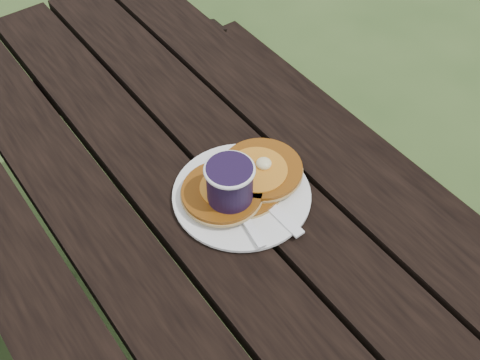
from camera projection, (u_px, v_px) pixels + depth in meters
picnic_table at (226, 346)px, 1.34m from camera, size 1.36×1.80×0.75m
plate at (242, 195)px, 1.12m from camera, size 0.28×0.28×0.01m
pancake_stack at (244, 181)px, 1.12m from camera, size 0.24×0.16×0.04m
knife at (268, 203)px, 1.10m from camera, size 0.02×0.18×0.00m
fork at (248, 224)px, 1.06m from camera, size 0.06×0.16×0.01m
coffee_cup at (230, 186)px, 1.06m from camera, size 0.09×0.09×0.11m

